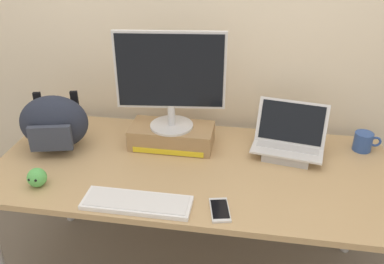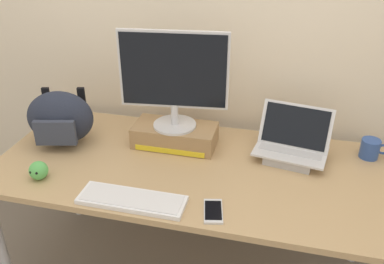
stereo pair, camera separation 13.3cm
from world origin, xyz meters
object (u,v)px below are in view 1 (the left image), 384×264
(toner_box_yellow, at_px, (172,136))
(plush_toy, at_px, (37,177))
(coffee_mug, at_px, (363,142))
(external_keyboard, at_px, (137,203))
(open_laptop, at_px, (288,145))
(messenger_backpack, at_px, (54,123))
(cell_phone, at_px, (220,210))
(desktop_monitor, at_px, (170,79))

(toner_box_yellow, relative_size, plush_toy, 4.92)
(coffee_mug, distance_m, plush_toy, 1.56)
(external_keyboard, distance_m, coffee_mug, 1.17)
(open_laptop, relative_size, plush_toy, 4.34)
(messenger_backpack, xyz_separation_m, coffee_mug, (1.52, 0.23, -0.09))
(external_keyboard, relative_size, coffee_mug, 3.40)
(messenger_backpack, xyz_separation_m, cell_phone, (0.86, -0.37, -0.13))
(toner_box_yellow, bearing_deg, coffee_mug, 6.56)
(external_keyboard, xyz_separation_m, coffee_mug, (1.00, 0.61, 0.04))
(desktop_monitor, height_order, cell_phone, desktop_monitor)
(messenger_backpack, bearing_deg, plush_toy, -93.89)
(messenger_backpack, relative_size, plush_toy, 4.33)
(toner_box_yellow, height_order, messenger_backpack, messenger_backpack)
(coffee_mug, bearing_deg, external_keyboard, -148.53)
(cell_phone, height_order, plush_toy, plush_toy)
(toner_box_yellow, distance_m, open_laptop, 0.58)
(toner_box_yellow, bearing_deg, cell_phone, -58.43)
(toner_box_yellow, bearing_deg, plush_toy, -139.18)
(desktop_monitor, distance_m, cell_phone, 0.67)
(toner_box_yellow, relative_size, open_laptop, 1.13)
(desktop_monitor, xyz_separation_m, messenger_backpack, (-0.57, -0.12, -0.22))
(messenger_backpack, height_order, cell_phone, messenger_backpack)
(open_laptop, height_order, messenger_backpack, messenger_backpack)
(desktop_monitor, relative_size, open_laptop, 1.42)
(toner_box_yellow, distance_m, cell_phone, 0.57)
(open_laptop, bearing_deg, messenger_backpack, -164.54)
(coffee_mug, height_order, plush_toy, coffee_mug)
(open_laptop, distance_m, plush_toy, 1.18)
(external_keyboard, bearing_deg, coffee_mug, 31.75)
(toner_box_yellow, distance_m, coffee_mug, 0.96)
(messenger_backpack, relative_size, coffee_mug, 2.76)
(coffee_mug, bearing_deg, open_laptop, -164.68)
(messenger_backpack, height_order, plush_toy, messenger_backpack)
(external_keyboard, xyz_separation_m, messenger_backpack, (-0.52, 0.38, 0.13))
(external_keyboard, xyz_separation_m, cell_phone, (0.34, 0.02, -0.01))
(plush_toy, bearing_deg, toner_box_yellow, 40.82)
(open_laptop, relative_size, coffee_mug, 2.77)
(open_laptop, height_order, external_keyboard, open_laptop)
(desktop_monitor, xyz_separation_m, external_keyboard, (-0.04, -0.50, -0.35))
(desktop_monitor, distance_m, open_laptop, 0.66)
(external_keyboard, relative_size, cell_phone, 2.80)
(toner_box_yellow, bearing_deg, open_laptop, 0.74)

